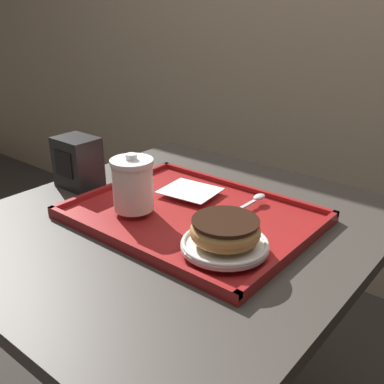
{
  "coord_description": "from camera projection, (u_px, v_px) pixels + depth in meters",
  "views": [
    {
      "loc": [
        0.58,
        -0.65,
        1.16
      ],
      "look_at": [
        0.02,
        0.02,
        0.79
      ],
      "focal_mm": 42.0,
      "sensor_mm": 36.0,
      "label": 1
    }
  ],
  "objects": [
    {
      "name": "coffee_cup_front",
      "position": [
        133.0,
        184.0,
        0.94
      ],
      "size": [
        0.09,
        0.09,
        0.12
      ],
      "color": "white",
      "rests_on": "serving_tray"
    },
    {
      "name": "napkin_dispenser",
      "position": [
        78.0,
        162.0,
        1.12
      ],
      "size": [
        0.11,
        0.08,
        0.13
      ],
      "color": "black",
      "rests_on": "cafe_table"
    },
    {
      "name": "cafe_table",
      "position": [
        178.0,
        289.0,
        1.04
      ],
      "size": [
        0.79,
        0.86,
        0.72
      ],
      "color": "#38332D",
      "rests_on": "ground_plane"
    },
    {
      "name": "napkin_paper",
      "position": [
        190.0,
        190.0,
        1.05
      ],
      "size": [
        0.14,
        0.12,
        0.0
      ],
      "rotation": [
        0.0,
        0.0,
        0.12
      ],
      "color": "white",
      "rests_on": "serving_tray"
    },
    {
      "name": "serving_tray",
      "position": [
        192.0,
        216.0,
        0.97
      ],
      "size": [
        0.5,
        0.38,
        0.02
      ],
      "color": "maroon",
      "rests_on": "cafe_table"
    },
    {
      "name": "spoon",
      "position": [
        253.0,
        200.0,
        0.99
      ],
      "size": [
        0.02,
        0.15,
        0.01
      ],
      "rotation": [
        0.0,
        0.0,
        1.54
      ],
      "color": "silver",
      "rests_on": "serving_tray"
    },
    {
      "name": "donut_chocolate_glazed",
      "position": [
        225.0,
        230.0,
        0.8
      ],
      "size": [
        0.13,
        0.13,
        0.04
      ],
      "color": "tan",
      "rests_on": "plate_with_chocolate_donut"
    },
    {
      "name": "plate_with_chocolate_donut",
      "position": [
        225.0,
        244.0,
        0.81
      ],
      "size": [
        0.16,
        0.16,
        0.01
      ],
      "color": "white",
      "rests_on": "serving_tray"
    }
  ]
}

